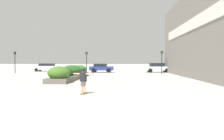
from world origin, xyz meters
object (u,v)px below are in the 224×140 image
Objects in this scene: car_center_right at (101,68)px; car_rightmost at (157,67)px; traffic_light_far_left at (15,59)px; skateboarder at (83,78)px; skateboard at (83,93)px; traffic_light_left at (86,59)px; car_center_left at (46,67)px; traffic_light_right at (162,58)px.

car_center_right is 9.42m from car_rightmost.
car_center_right is 13.62m from traffic_light_far_left.
traffic_light_far_left reaches higher than skateboarder.
skateboarder is 24.29m from car_rightmost.
traffic_light_left is at bearing 117.27° from skateboard.
car_center_left reaches higher than skateboarder.
traffic_light_right is at bearing 84.68° from skateboarder.
car_center_right is (-1.52, 22.57, 0.72)m from skateboard.
car_rightmost is at bearing 89.40° from traffic_light_right.
skateboard is at bearing -18.95° from car_rightmost.
car_rightmost is at bearing 19.94° from traffic_light_left.
traffic_light_left is at bearing 117.27° from skateboarder.
skateboarder is 0.40× the size of traffic_light_left.
traffic_light_right reaches higher than car_center_right.
car_rightmost is (20.04, -2.43, 0.05)m from car_center_left.
traffic_light_far_left is at bearing 158.16° from car_center_left.
skateboard is 0.18× the size of traffic_light_far_left.
car_center_right is at bearing 63.50° from traffic_light_left.
skateboarder reaches higher than skateboard.
traffic_light_left reaches higher than car_center_right.
car_center_left is 11.00m from car_center_right.
car_rightmost is at bearing 88.25° from skateboard.
skateboarder is 28.15m from car_center_left.
skateboarder is at bearing -18.95° from car_rightmost.
traffic_light_left is at bearing -26.50° from car_center_right.
car_center_right is 0.92× the size of car_rightmost.
traffic_light_right is at bearing 0.15° from traffic_light_left.
car_center_left is 1.41× the size of traffic_light_far_left.
car_center_left is at bearing 68.16° from traffic_light_far_left.
car_center_right is at bearing 158.74° from traffic_light_right.
skateboarder is 0.33× the size of car_center_right.
car_center_left is at bearing 132.77° from skateboard.
traffic_light_left reaches higher than car_center_left.
skateboarder is (-0.00, 0.00, 0.83)m from skateboard.
skateboarder is 0.28× the size of car_center_left.
traffic_light_left is 0.98× the size of traffic_light_right.
traffic_light_far_left reaches higher than traffic_light_left.
traffic_light_right reaches higher than skateboard.
car_center_left is 6.85m from traffic_light_far_left.
traffic_light_right reaches higher than car_center_left.
traffic_light_left is (-3.35, 18.89, 1.36)m from skateboarder.
traffic_light_far_left reaches higher than car_center_left.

